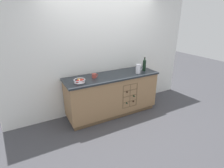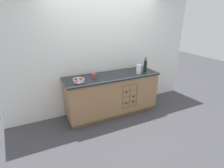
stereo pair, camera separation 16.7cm
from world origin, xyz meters
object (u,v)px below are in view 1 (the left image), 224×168
Objects in this scene: ceramic_mug at (94,76)px; standing_wine_bottle at (144,65)px; fruit_bowl at (80,81)px; white_pitcher at (138,69)px.

standing_wine_bottle is (1.20, -0.08, 0.10)m from ceramic_mug.
standing_wine_bottle is at bearing -4.04° from ceramic_mug.
fruit_bowl is 1.78× the size of ceramic_mug.
standing_wine_bottle reaches higher than white_pitcher.
ceramic_mug is 0.40× the size of standing_wine_bottle.
fruit_bowl is 0.71× the size of standing_wine_bottle.
white_pitcher is 1.62× the size of ceramic_mug.
white_pitcher is at bearing -157.78° from standing_wine_bottle.
fruit_bowl is 1.10× the size of white_pitcher.
fruit_bowl is at bearing -158.95° from ceramic_mug.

